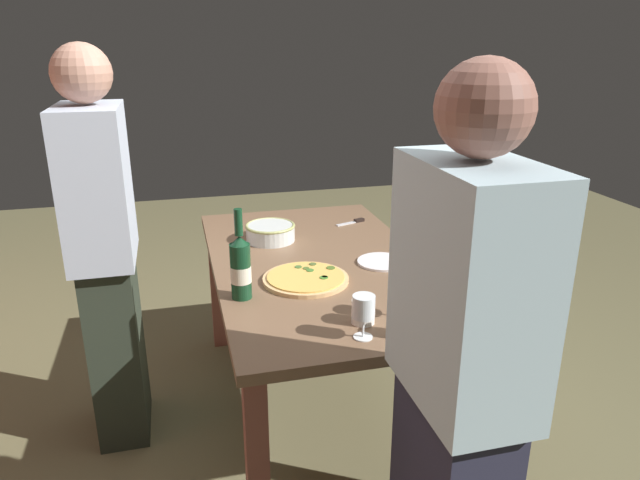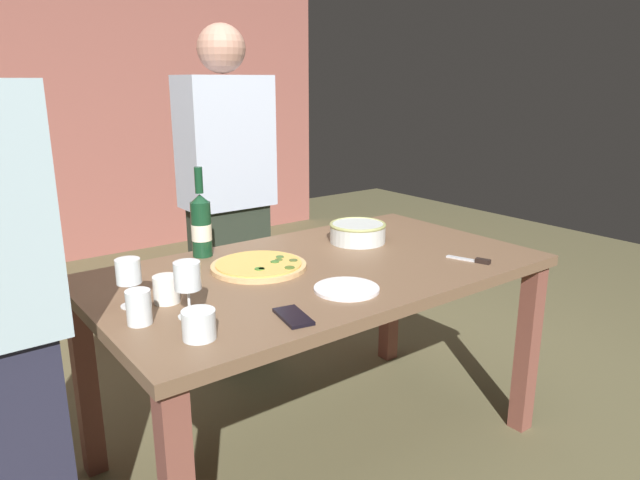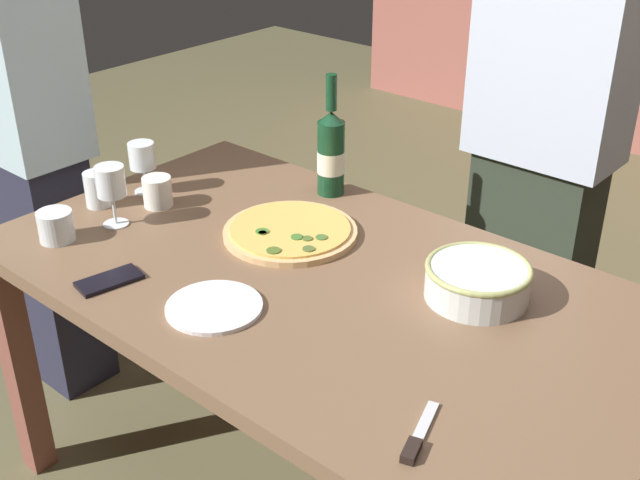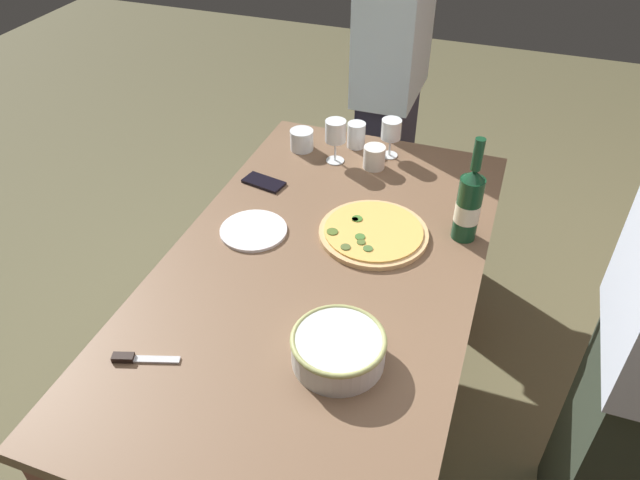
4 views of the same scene
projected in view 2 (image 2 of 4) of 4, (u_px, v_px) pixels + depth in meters
The scene contains 15 objects.
ground_plane at pixel (320, 446), 2.27m from camera, with size 8.00×8.00×0.00m, color brown.
dining_table at pixel (320, 290), 2.10m from camera, with size 1.60×0.90×0.75m.
brick_wall_back at pixel (63, 73), 4.34m from camera, with size 4.48×0.16×2.89m, color #9A564C.
pizza at pixel (259, 266), 2.04m from camera, with size 0.34×0.34×0.03m.
serving_bowl at pixel (358, 232), 2.37m from camera, with size 0.23×0.23×0.08m.
wine_bottle at pixel (201, 224), 2.16m from camera, with size 0.08×0.08×0.34m.
wine_glass_near_pizza at pixel (188, 279), 1.60m from camera, with size 0.08×0.08×0.16m.
wine_glass_by_bottle at pixel (128, 273), 1.67m from camera, with size 0.07×0.07×0.15m.
cup_amber at pixel (199, 325), 1.48m from camera, with size 0.09×0.09×0.08m, color white.
cup_ceramic at pixel (167, 290), 1.72m from camera, with size 0.08×0.08×0.08m, color silver.
cup_spare at pixel (139, 307), 1.57m from camera, with size 0.07×0.07×0.10m, color white.
side_plate at pixel (347, 289), 1.83m from camera, with size 0.21×0.21×0.01m, color white.
cell_phone at pixel (293, 317), 1.62m from camera, with size 0.07×0.14×0.01m, color black.
pizza_knife at pixel (474, 260), 2.12m from camera, with size 0.07×0.16×0.02m.
person_guest_left at pixel (228, 201), 2.78m from camera, with size 0.42×0.24×1.64m.
Camera 2 is at (-1.19, -1.57, 1.40)m, focal length 32.37 mm.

